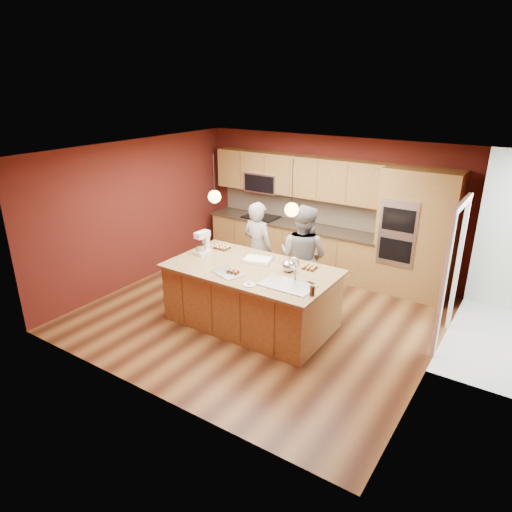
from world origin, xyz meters
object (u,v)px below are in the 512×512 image
Objects in this scene: stand_mixer at (202,244)px; island at (252,295)px; person_left at (258,249)px; mixing_bowl at (289,266)px; person_right at (303,257)px.

island is at bearing 1.95° from stand_mixer.
person_left reaches higher than stand_mixer.
person_left is at bearing 143.72° from mixing_bowl.
person_right reaches higher than island.
island is 1.46× the size of person_right.
person_left is (-0.54, 0.99, 0.37)m from island.
person_left reaches higher than island.
island is 1.22m from stand_mixer.
stand_mixer is (-0.50, -0.93, 0.27)m from person_left.
mixing_bowl is (0.17, -0.79, 0.15)m from person_right.
stand_mixer reaches higher than island.
person_left is 4.46× the size of stand_mixer.
person_right is (0.91, 0.00, 0.04)m from person_left.
island is at bearing 71.60° from person_right.
island reaches higher than mixing_bowl.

